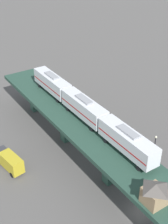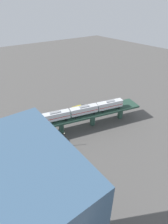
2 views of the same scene
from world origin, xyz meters
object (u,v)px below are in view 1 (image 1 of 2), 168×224
Objects in this scene: subway_train at (84,107)px; signal_hut at (155,193)px; street_lamp at (154,149)px; delivery_truck at (9,161)px; street_car_black at (145,170)px.

signal_hut is (9.33, 21.08, -0.74)m from subway_train.
delivery_truck is at bearing -46.43° from street_lamp.
subway_train is 9.37× the size of signal_hut.
signal_hut reaches higher than delivery_truck.
subway_train reaches higher than street_car_black.
street_lamp is at bearing -150.51° from signal_hut.
subway_train is 4.98× the size of delivery_truck.
street_lamp reaches higher than street_car_black.
subway_train reaches higher than street_lamp.
street_lamp is at bearing 111.11° from subway_train.
signal_hut is 0.82× the size of street_car_black.
street_lamp is (-2.85, -0.19, 3.17)m from street_car_black.
street_car_black is at bearing -145.42° from signal_hut.
delivery_truck is 1.06× the size of street_lamp.
street_car_black is 4.27m from street_lamp.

